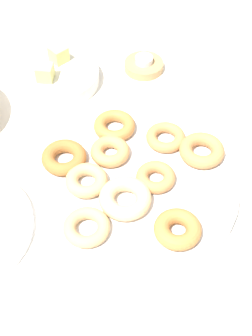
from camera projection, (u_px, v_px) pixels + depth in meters
name	position (u px, v px, depth m)	size (l,w,h in m)	color
ground_plane	(139.00, 190.00, 0.92)	(2.40, 2.40, 0.00)	white
donut_plate	(139.00, 187.00, 0.92)	(0.38, 0.38, 0.02)	silver
donut_0	(202.00, 150.00, 0.95)	(0.09, 0.09, 0.03)	#C6844C
donut_1	(126.00, 199.00, 0.87)	(0.10, 0.10, 0.03)	#EABC84
donut_2	(87.00, 227.00, 0.84)	(0.08, 0.08, 0.02)	tan
donut_3	(166.00, 137.00, 0.98)	(0.08, 0.08, 0.02)	#C6844C
donut_4	(87.00, 180.00, 0.90)	(0.08, 0.08, 0.02)	tan
donut_5	(156.00, 177.00, 0.91)	(0.08, 0.08, 0.02)	#C6844C
donut_6	(178.00, 229.00, 0.83)	(0.08, 0.08, 0.03)	#BC7A3D
donut_7	(64.00, 157.00, 0.94)	(0.09, 0.09, 0.03)	#AD6B33
donut_8	(114.00, 126.00, 1.00)	(0.09, 0.09, 0.02)	#BC7A3D
donut_9	(110.00, 151.00, 0.95)	(0.08, 0.08, 0.03)	tan
candle_holder	(144.00, 66.00, 1.15)	(0.09, 0.09, 0.02)	tan
tealight	(144.00, 60.00, 1.14)	(0.04, 0.04, 0.01)	silver
fruit_bowl	(56.00, 77.00, 1.12)	(0.20, 0.20, 0.03)	silver
melon_chunk_left	(45.00, 73.00, 1.07)	(0.04, 0.04, 0.04)	#DBD67A
melon_chunk_right	(59.00, 54.00, 1.11)	(0.04, 0.04, 0.04)	#DBD67A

